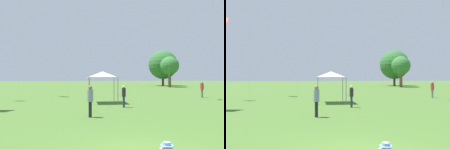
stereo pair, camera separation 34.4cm
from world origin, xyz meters
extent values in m
sphere|color=#DBAD89|center=(0.53, -0.29, 0.50)|extent=(0.19, 0.19, 0.19)
cylinder|color=#6B8ED1|center=(0.53, -0.29, 0.51)|extent=(0.32, 0.32, 0.01)
cylinder|color=#6B8ED1|center=(0.53, -0.29, 0.55)|extent=(0.19, 0.19, 0.09)
cylinder|color=#282D42|center=(1.69, 10.39, 0.40)|extent=(0.23, 0.23, 0.81)
cylinder|color=#232328|center=(1.69, 10.39, 1.12)|extent=(0.41, 0.41, 0.64)
sphere|color=#DBAD89|center=(1.69, 10.39, 1.54)|extent=(0.22, 0.22, 0.22)
cylinder|color=slate|center=(12.00, 16.98, 0.44)|extent=(0.27, 0.27, 0.88)
cylinder|color=#B23833|center=(12.00, 16.98, 1.23)|extent=(0.49, 0.49, 0.70)
sphere|color=#A37556|center=(12.00, 16.98, 1.68)|extent=(0.24, 0.24, 0.24)
cylinder|color=black|center=(-1.00, 6.72, 0.43)|extent=(0.19, 0.19, 0.87)
cylinder|color=gray|center=(-1.00, 6.72, 1.21)|extent=(0.34, 0.34, 0.69)
sphere|color=brown|center=(-1.00, 6.72, 1.66)|extent=(0.24, 0.24, 0.24)
cube|color=white|center=(0.47, 13.63, 2.25)|extent=(2.68, 2.68, 0.08)
cone|color=white|center=(0.47, 13.63, 2.52)|extent=(2.54, 2.54, 0.47)
cylinder|color=#99999E|center=(-0.68, 14.83, 1.10)|extent=(0.07, 0.07, 2.21)
cylinder|color=#99999E|center=(1.68, 14.78, 1.10)|extent=(0.07, 0.07, 2.21)
cylinder|color=#99999E|center=(-0.73, 12.48, 1.10)|extent=(0.07, 0.07, 2.21)
cylinder|color=#99999E|center=(1.62, 12.42, 1.10)|extent=(0.07, 0.07, 2.21)
cylinder|color=yellow|center=(12.32, 15.37, 9.27)|extent=(0.02, 0.02, 1.96)
cylinder|color=#BCB7A8|center=(12.32, 15.37, 5.37)|extent=(0.01, 0.01, 10.73)
cylinder|color=#BCB7A8|center=(-8.75, 22.20, 7.49)|extent=(0.01, 0.01, 14.96)
cylinder|color=#BCB7A8|center=(-2.91, 22.85, 8.62)|extent=(0.01, 0.01, 17.22)
cylinder|color=#BCB7A8|center=(7.65, 15.93, 6.58)|extent=(0.01, 0.01, 13.15)
cylinder|color=brown|center=(19.96, 43.83, 1.95)|extent=(0.68, 0.68, 3.90)
sphere|color=#337033|center=(19.96, 43.83, 5.12)|extent=(4.44, 4.44, 4.44)
cylinder|color=#473323|center=(21.71, 52.30, 1.84)|extent=(0.59, 0.59, 3.67)
sphere|color=#2D662D|center=(21.71, 52.30, 5.86)|extent=(7.95, 7.95, 7.95)
camera|label=1|loc=(-1.67, -5.51, 2.20)|focal=35.00mm
camera|label=2|loc=(-1.33, -5.55, 2.20)|focal=35.00mm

